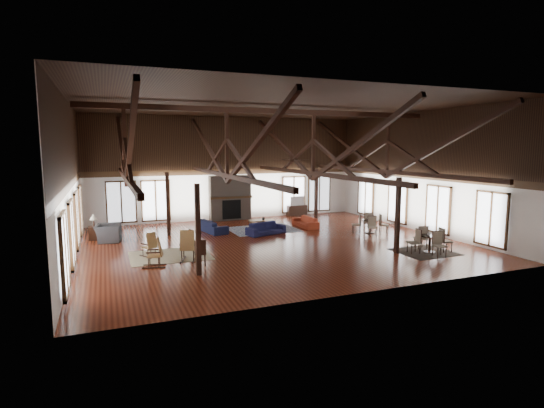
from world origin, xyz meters
name	(u,v)px	position (x,y,z in m)	size (l,w,h in m)	color
floor	(272,243)	(0.00, 0.00, 0.00)	(16.00, 16.00, 0.00)	maroon
ceiling	(272,105)	(0.00, 0.00, 6.00)	(16.00, 14.00, 0.02)	black
wall_back	(228,168)	(0.00, 7.00, 3.00)	(16.00, 0.02, 6.00)	white
wall_front	(363,191)	(0.00, -7.00, 3.00)	(16.00, 0.02, 6.00)	white
wall_left	(69,181)	(-8.00, 0.00, 3.00)	(0.02, 14.00, 6.00)	white
wall_right	(419,172)	(8.00, 0.00, 3.00)	(0.02, 14.00, 6.00)	white
roof_truss	(272,152)	(0.00, 0.00, 4.03)	(15.60, 14.07, 3.14)	black
post_grid	(272,209)	(0.00, 0.00, 1.52)	(8.16, 7.16, 3.05)	black
fireplace	(230,198)	(0.00, 6.67, 1.29)	(2.50, 0.69, 2.60)	#6C5E52
ceiling_fan	(292,159)	(0.50, -1.00, 3.73)	(1.60, 1.60, 0.75)	black
sofa_navy_front	(266,229)	(0.45, 1.93, 0.28)	(1.95, 0.76, 0.57)	#131436
sofa_navy_left	(213,226)	(-1.83, 3.45, 0.30)	(0.79, 2.03, 0.59)	#131836
sofa_orange	(305,222)	(3.10, 2.97, 0.27)	(0.73, 1.86, 0.54)	#A4371F
coffee_table	(261,221)	(0.66, 3.13, 0.44)	(1.42, 0.93, 0.50)	brown
vase	(263,218)	(0.76, 3.11, 0.59)	(0.17, 0.17, 0.17)	#B2B2B2
armchair	(108,233)	(-6.74, 3.05, 0.39)	(1.04, 1.19, 0.77)	#303033
side_table_lamp	(94,230)	(-7.34, 3.64, 0.46)	(0.47, 0.47, 1.21)	black
rocking_chair_a	(150,245)	(-5.25, -0.48, 0.46)	(0.71, 0.85, 0.97)	#A1693D
rocking_chair_b	(188,246)	(-4.02, -1.66, 0.56)	(0.80, 1.04, 1.20)	#A1693D
rocking_chair_c	(157,253)	(-5.18, -1.99, 0.50)	(0.89, 0.60, 1.05)	#A1693D
side_chair_a	(193,238)	(-3.50, -0.02, 0.52)	(0.44, 0.44, 0.89)	black
side_chair_b	(200,250)	(-3.72, -2.43, 0.56)	(0.46, 0.46, 0.96)	black
cafe_table_near	(430,241)	(5.32, -3.90, 0.48)	(1.89, 1.89, 0.97)	black
cafe_table_far	(370,224)	(5.34, 0.28, 0.47)	(1.80, 1.80, 0.94)	black
cup_near	(429,234)	(5.26, -3.89, 0.75)	(0.12, 0.12, 0.10)	#B2B2B2
cup_far	(369,219)	(5.25, 0.28, 0.73)	(0.13, 0.13, 0.10)	#B2B2B2
tv_console	(297,210)	(4.34, 6.75, 0.31)	(1.25, 0.47, 0.63)	black
television	(297,201)	(4.34, 6.75, 0.91)	(0.99, 0.13, 0.57)	#B2B2B2
rug_tan	(170,256)	(-4.53, -0.58, 0.01)	(3.04, 2.39, 0.01)	#C8B38B
rug_navy	(263,229)	(0.75, 3.13, 0.01)	(3.43, 2.57, 0.01)	#1B284E
rug_dark	(425,252)	(5.19, -3.79, 0.01)	(2.21, 2.01, 0.01)	black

